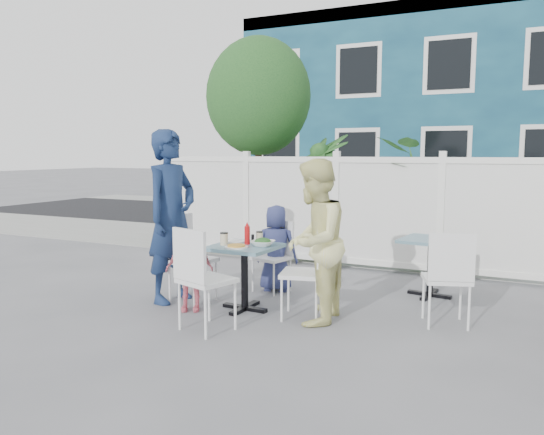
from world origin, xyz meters
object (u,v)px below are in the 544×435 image
at_px(chair_right, 310,265).
at_px(chair_back, 275,250).
at_px(utility_cabinet, 253,208).
at_px(man, 171,216).
at_px(spare_table, 431,252).
at_px(chair_left, 187,251).
at_px(chair_near, 200,272).
at_px(main_table, 244,260).
at_px(toddler, 189,270).
at_px(boy, 276,248).
at_px(woman, 314,242).

distance_m(chair_right, chair_back, 1.13).
relative_size(utility_cabinet, man, 0.65).
relative_size(spare_table, chair_left, 0.75).
xyz_separation_m(chair_left, chair_near, (0.71, -0.83, 0.01)).
distance_m(chair_right, man, 1.68).
bearing_deg(spare_table, utility_cabinet, 144.30).
distance_m(chair_back, chair_near, 1.66).
distance_m(main_table, chair_left, 0.75).
distance_m(chair_near, toddler, 0.73).
bearing_deg(spare_table, toddler, -143.19).
distance_m(spare_table, toddler, 2.76).
relative_size(main_table, man, 0.36).
relative_size(chair_right, boy, 0.90).
height_order(chair_left, chair_back, chair_left).
height_order(chair_near, boy, boy).
relative_size(chair_right, woman, 0.58).
height_order(woman, boy, woman).
bearing_deg(spare_table, chair_left, -151.03).
xyz_separation_m(chair_back, toddler, (-0.48, -1.12, -0.06)).
bearing_deg(toddler, chair_near, -73.94).
bearing_deg(chair_left, chair_near, 48.02).
relative_size(woman, boy, 1.54).
bearing_deg(chair_near, man, 156.34).
relative_size(utility_cabinet, main_table, 1.80).
bearing_deg(chair_back, main_table, 107.12).
bearing_deg(man, woman, -85.15).
bearing_deg(boy, chair_right, 119.13).
bearing_deg(chair_back, woman, 146.82).
xyz_separation_m(spare_table, chair_left, (-2.44, -1.35, 0.04)).
distance_m(utility_cabinet, woman, 4.94).
bearing_deg(man, chair_near, -125.50).
height_order(chair_left, chair_near, chair_near).
bearing_deg(utility_cabinet, woman, -57.01).
bearing_deg(chair_right, toddler, 90.30).
relative_size(chair_left, woman, 0.60).
xyz_separation_m(chair_back, chair_near, (-0.00, -1.65, 0.08)).
xyz_separation_m(spare_table, boy, (-1.72, -0.53, -0.00)).
distance_m(chair_right, boy, 1.12).
height_order(main_table, toddler, toddler).
distance_m(chair_left, chair_right, 1.48).
bearing_deg(chair_left, utility_cabinet, -155.39).
distance_m(utility_cabinet, man, 4.19).
height_order(chair_near, toddler, chair_near).
relative_size(boy, toddler, 1.21).
height_order(chair_back, chair_near, chair_near).
bearing_deg(main_table, woman, -4.80).
height_order(utility_cabinet, main_table, utility_cabinet).
bearing_deg(toddler, man, 122.86).
xyz_separation_m(spare_table, chair_right, (-0.97, -1.36, 0.02)).
distance_m(man, woman, 1.72).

